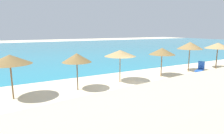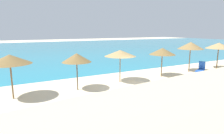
{
  "view_description": "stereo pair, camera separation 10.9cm",
  "coord_description": "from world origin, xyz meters",
  "px_view_note": "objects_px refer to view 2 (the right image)",
  "views": [
    {
      "loc": [
        -7.77,
        -9.87,
        4.04
      ],
      "look_at": [
        -0.75,
        2.57,
        1.31
      ],
      "focal_mm": 30.66,
      "sensor_mm": 36.0,
      "label": 1
    },
    {
      "loc": [
        -7.67,
        -9.92,
        4.04
      ],
      "look_at": [
        -0.75,
        2.57,
        1.31
      ],
      "focal_mm": 30.66,
      "sensor_mm": 36.0,
      "label": 2
    }
  ],
  "objects_px": {
    "beach_umbrella_6": "(162,51)",
    "beach_umbrella_7": "(191,46)",
    "beach_umbrella_5": "(120,53)",
    "beach_umbrella_3": "(10,59)",
    "beach_umbrella_8": "(219,46)",
    "lounge_chair_3": "(201,69)",
    "beach_umbrella_4": "(77,58)"
  },
  "relations": [
    {
      "from": "beach_umbrella_6",
      "to": "beach_umbrella_7",
      "type": "relative_size",
      "value": 0.86
    },
    {
      "from": "beach_umbrella_5",
      "to": "beach_umbrella_6",
      "type": "distance_m",
      "value": 4.24
    },
    {
      "from": "beach_umbrella_3",
      "to": "beach_umbrella_5",
      "type": "distance_m",
      "value": 7.57
    },
    {
      "from": "beach_umbrella_7",
      "to": "beach_umbrella_6",
      "type": "bearing_deg",
      "value": -177.17
    },
    {
      "from": "beach_umbrella_3",
      "to": "beach_umbrella_7",
      "type": "relative_size",
      "value": 0.91
    },
    {
      "from": "beach_umbrella_8",
      "to": "lounge_chair_3",
      "type": "distance_m",
      "value": 3.98
    },
    {
      "from": "beach_umbrella_4",
      "to": "beach_umbrella_7",
      "type": "bearing_deg",
      "value": 1.71
    },
    {
      "from": "beach_umbrella_6",
      "to": "beach_umbrella_5",
      "type": "bearing_deg",
      "value": 178.05
    },
    {
      "from": "beach_umbrella_4",
      "to": "beach_umbrella_7",
      "type": "relative_size",
      "value": 0.86
    },
    {
      "from": "beach_umbrella_7",
      "to": "lounge_chair_3",
      "type": "xyz_separation_m",
      "value": [
        0.47,
        -0.96,
        -2.2
      ]
    },
    {
      "from": "beach_umbrella_4",
      "to": "beach_umbrella_7",
      "type": "xyz_separation_m",
      "value": [
        11.69,
        0.35,
        0.36
      ]
    },
    {
      "from": "lounge_chair_3",
      "to": "beach_umbrella_6",
      "type": "bearing_deg",
      "value": 55.37
    },
    {
      "from": "beach_umbrella_3",
      "to": "lounge_chair_3",
      "type": "xyz_separation_m",
      "value": [
        16.13,
        -0.82,
        -2.0
      ]
    },
    {
      "from": "beach_umbrella_6",
      "to": "beach_umbrella_3",
      "type": "bearing_deg",
      "value": 179.79
    },
    {
      "from": "beach_umbrella_8",
      "to": "lounge_chair_3",
      "type": "height_order",
      "value": "beach_umbrella_8"
    },
    {
      "from": "beach_umbrella_3",
      "to": "beach_umbrella_8",
      "type": "bearing_deg",
      "value": -0.89
    },
    {
      "from": "lounge_chair_3",
      "to": "beach_umbrella_4",
      "type": "bearing_deg",
      "value": 62.64
    },
    {
      "from": "beach_umbrella_4",
      "to": "beach_umbrella_6",
      "type": "relative_size",
      "value": 1.0
    },
    {
      "from": "beach_umbrella_3",
      "to": "beach_umbrella_8",
      "type": "relative_size",
      "value": 0.96
    },
    {
      "from": "beach_umbrella_8",
      "to": "beach_umbrella_4",
      "type": "bearing_deg",
      "value": 179.62
    },
    {
      "from": "beach_umbrella_3",
      "to": "beach_umbrella_5",
      "type": "bearing_deg",
      "value": 0.76
    },
    {
      "from": "beach_umbrella_6",
      "to": "beach_umbrella_7",
      "type": "bearing_deg",
      "value": 2.83
    },
    {
      "from": "beach_umbrella_4",
      "to": "beach_umbrella_6",
      "type": "xyz_separation_m",
      "value": [
        7.85,
        0.16,
        0.01
      ]
    },
    {
      "from": "beach_umbrella_3",
      "to": "beach_umbrella_5",
      "type": "relative_size",
      "value": 1.05
    },
    {
      "from": "beach_umbrella_3",
      "to": "beach_umbrella_6",
      "type": "distance_m",
      "value": 11.81
    },
    {
      "from": "beach_umbrella_3",
      "to": "beach_umbrella_8",
      "type": "xyz_separation_m",
      "value": [
        19.48,
        -0.3,
        0.08
      ]
    },
    {
      "from": "beach_umbrella_4",
      "to": "beach_umbrella_8",
      "type": "xyz_separation_m",
      "value": [
        15.52,
        -0.1,
        0.23
      ]
    },
    {
      "from": "beach_umbrella_8",
      "to": "lounge_chair_3",
      "type": "bearing_deg",
      "value": -171.29
    },
    {
      "from": "beach_umbrella_5",
      "to": "beach_umbrella_6",
      "type": "relative_size",
      "value": 1.0
    },
    {
      "from": "beach_umbrella_5",
      "to": "beach_umbrella_4",
      "type": "bearing_deg",
      "value": -175.21
    },
    {
      "from": "beach_umbrella_7",
      "to": "lounge_chair_3",
      "type": "height_order",
      "value": "beach_umbrella_7"
    },
    {
      "from": "lounge_chair_3",
      "to": "beach_umbrella_5",
      "type": "bearing_deg",
      "value": 59.41
    }
  ]
}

